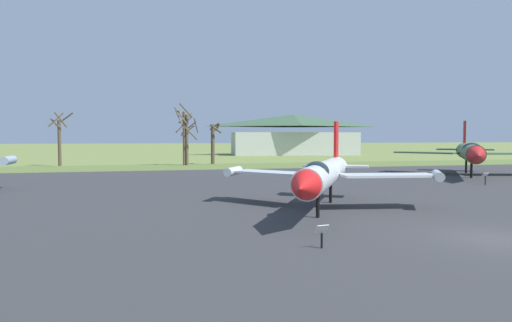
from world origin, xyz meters
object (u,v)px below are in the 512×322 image
at_px(jet_fighter_rear_center, 469,152).
at_px(info_placard_rear_center, 485,178).
at_px(jet_fighter_front_right, 325,174).
at_px(visitor_building, 293,135).
at_px(info_placard_front_right, 322,234).

height_order(jet_fighter_rear_center, info_placard_rear_center, jet_fighter_rear_center).
bearing_deg(jet_fighter_rear_center, info_placard_rear_center, -122.08).
bearing_deg(jet_fighter_front_right, visitor_building, 72.32).
height_order(jet_fighter_front_right, visitor_building, visitor_building).
relative_size(jet_fighter_rear_center, info_placard_rear_center, 15.46).
xyz_separation_m(info_placard_front_right, visitor_building, (27.72, 84.20, 3.96)).
xyz_separation_m(jet_fighter_rear_center, info_placard_rear_center, (-4.97, -7.93, -1.78)).
distance_m(jet_fighter_front_right, visitor_building, 80.32).
height_order(jet_fighter_front_right, jet_fighter_rear_center, jet_fighter_rear_center).
bearing_deg(info_placard_front_right, jet_fighter_rear_center, 43.09).
distance_m(jet_fighter_rear_center, info_placard_rear_center, 9.52).
bearing_deg(jet_fighter_rear_center, jet_fighter_front_right, -143.83).
xyz_separation_m(jet_fighter_rear_center, visitor_building, (1.91, 60.05, 2.05)).
bearing_deg(info_placard_rear_center, visitor_building, 84.22).
xyz_separation_m(jet_fighter_front_right, info_placard_rear_center, (17.51, 8.51, -1.32)).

